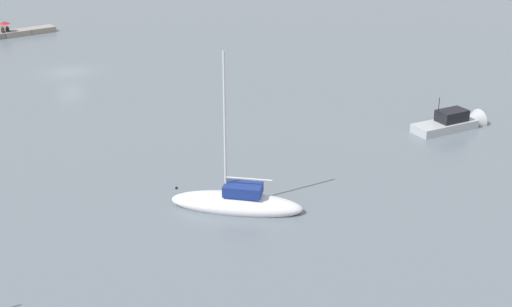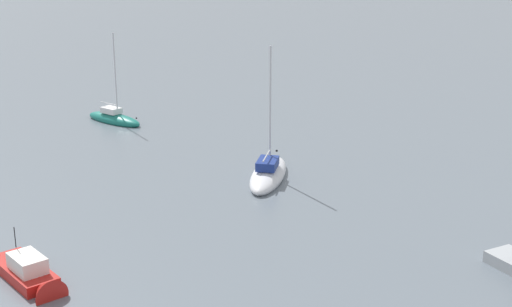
% 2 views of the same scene
% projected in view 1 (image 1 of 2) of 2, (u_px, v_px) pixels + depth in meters
% --- Properties ---
extents(ground_plane, '(500.00, 500.00, 0.00)m').
position_uv_depth(ground_plane, '(69.00, 72.00, 77.19)').
color(ground_plane, slate).
extents(seawall_pier, '(12.78, 1.87, 0.65)m').
position_uv_depth(seawall_pier, '(4.00, 35.00, 91.49)').
color(seawall_pier, gray).
rests_on(seawall_pier, ground_plane).
extents(person_seated_dark_left, '(0.46, 0.65, 0.73)m').
position_uv_depth(person_seated_dark_left, '(8.00, 30.00, 91.47)').
color(person_seated_dark_left, '#1E2333').
rests_on(person_seated_dark_left, seawall_pier).
extents(person_seated_brown_right, '(0.46, 0.65, 0.73)m').
position_uv_depth(person_seated_brown_right, '(3.00, 30.00, 91.23)').
color(person_seated_brown_right, '#1E2333').
rests_on(person_seated_brown_right, seawall_pier).
extents(umbrella_open_red, '(1.40, 1.40, 1.30)m').
position_uv_depth(umbrella_open_red, '(4.00, 23.00, 91.08)').
color(umbrella_open_red, black).
rests_on(umbrella_open_red, seawall_pier).
extents(sailboat_white_near, '(7.57, 7.91, 10.65)m').
position_uv_depth(sailboat_white_near, '(237.00, 203.00, 47.56)').
color(sailboat_white_near, silver).
rests_on(sailboat_white_near, ground_plane).
extents(motorboat_grey_mid, '(6.71, 2.90, 3.64)m').
position_uv_depth(motorboat_grey_mid, '(455.00, 124.00, 61.46)').
color(motorboat_grey_mid, '#ADB2B7').
rests_on(motorboat_grey_mid, ground_plane).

